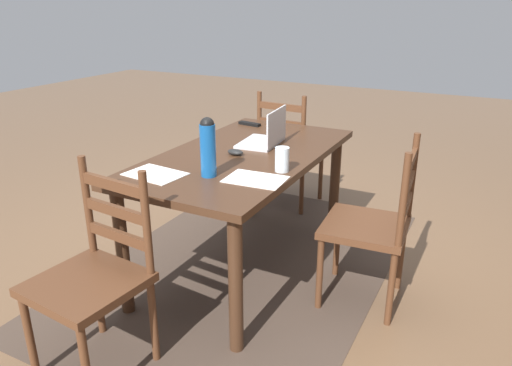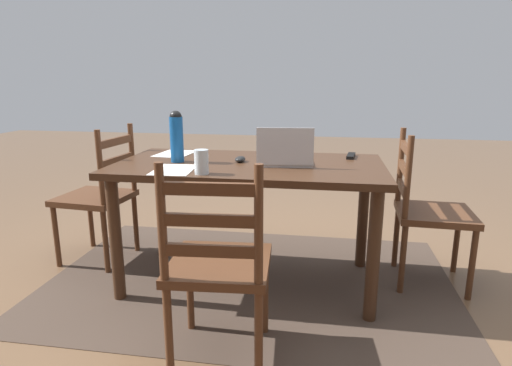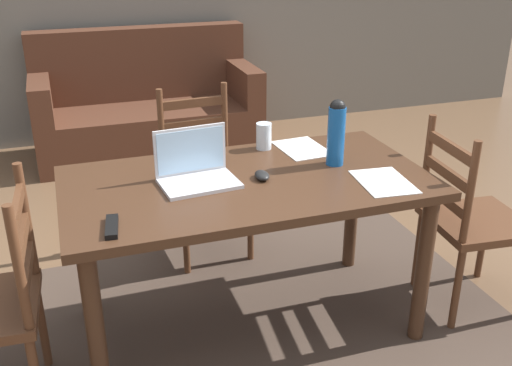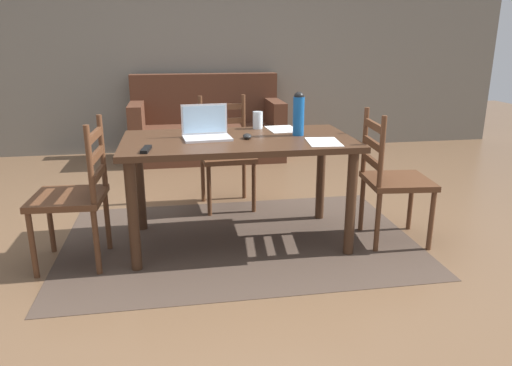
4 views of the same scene
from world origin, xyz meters
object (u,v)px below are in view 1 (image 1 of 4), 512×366
object	(u,v)px
chair_left_near	(289,151)
water_bottle	(208,146)
dining_table	(244,169)
tv_remote	(250,124)
chair_right_near	(94,278)
computer_mouse	(235,152)
chair_far_head	(373,226)
laptop	(267,136)
drinking_glass	(282,159)

from	to	relation	value
chair_left_near	water_bottle	bearing A→B (deg)	7.76
dining_table	tv_remote	size ratio (longest dim) A/B	9.32
chair_right_near	computer_mouse	distance (m)	1.08
chair_far_head	computer_mouse	distance (m)	0.88
dining_table	chair_left_near	xyz separation A→B (m)	(-1.08, -0.17, -0.20)
computer_mouse	tv_remote	world-z (taller)	computer_mouse
dining_table	laptop	world-z (taller)	laptop
dining_table	computer_mouse	world-z (taller)	computer_mouse
chair_far_head	tv_remote	size ratio (longest dim) A/B	5.59
dining_table	laptop	xyz separation A→B (m)	(-0.22, 0.05, 0.16)
dining_table	computer_mouse	distance (m)	0.13
chair_far_head	drinking_glass	world-z (taller)	chair_far_head
water_bottle	tv_remote	distance (m)	1.10
dining_table	chair_left_near	bearing A→B (deg)	-170.99
laptop	tv_remote	size ratio (longest dim) A/B	1.99
chair_right_near	drinking_glass	xyz separation A→B (m)	(-0.89, 0.50, 0.37)
chair_left_near	chair_right_near	bearing A→B (deg)	0.16
chair_left_near	drinking_glass	xyz separation A→B (m)	(1.28, 0.51, 0.37)
chair_far_head	laptop	bearing A→B (deg)	-106.06
dining_table	tv_remote	xyz separation A→B (m)	(-0.61, -0.28, 0.11)
water_bottle	drinking_glass	xyz separation A→B (m)	(-0.24, 0.30, -0.09)
laptop	drinking_glass	world-z (taller)	laptop
chair_left_near	water_bottle	world-z (taller)	water_bottle
chair_right_near	tv_remote	xyz separation A→B (m)	(-1.69, -0.12, 0.31)
computer_mouse	tv_remote	xyz separation A→B (m)	(-0.67, -0.26, -0.01)
dining_table	drinking_glass	size ratio (longest dim) A/B	12.23
drinking_glass	water_bottle	bearing A→B (deg)	-51.58
chair_right_near	laptop	size ratio (longest dim) A/B	2.81
tv_remote	water_bottle	bearing A→B (deg)	-155.44
chair_right_near	tv_remote	size ratio (longest dim) A/B	5.59
laptop	water_bottle	distance (m)	0.66
chair_far_head	water_bottle	world-z (taller)	water_bottle
drinking_glass	computer_mouse	bearing A→B (deg)	-110.67
chair_left_near	chair_far_head	xyz separation A→B (m)	(1.08, 0.97, 0.00)
chair_left_near	chair_far_head	bearing A→B (deg)	41.85
dining_table	water_bottle	bearing A→B (deg)	4.61
chair_right_near	tv_remote	bearing A→B (deg)	-176.00
dining_table	laptop	distance (m)	0.27
chair_left_near	chair_far_head	world-z (taller)	same
laptop	computer_mouse	xyz separation A→B (m)	(0.28, -0.07, -0.04)
chair_far_head	tv_remote	distance (m)	1.28
chair_far_head	computer_mouse	bearing A→B (deg)	-85.63
laptop	water_bottle	bearing A→B (deg)	-1.22
dining_table	computer_mouse	xyz separation A→B (m)	(0.06, -0.02, 0.12)
chair_right_near	computer_mouse	size ratio (longest dim) A/B	9.50
chair_left_near	water_bottle	xyz separation A→B (m)	(1.51, 0.21, 0.46)
chair_right_near	chair_far_head	size ratio (longest dim) A/B	1.00
dining_table	computer_mouse	bearing A→B (deg)	-20.29
chair_left_near	computer_mouse	distance (m)	1.19
dining_table	laptop	bearing A→B (deg)	167.33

